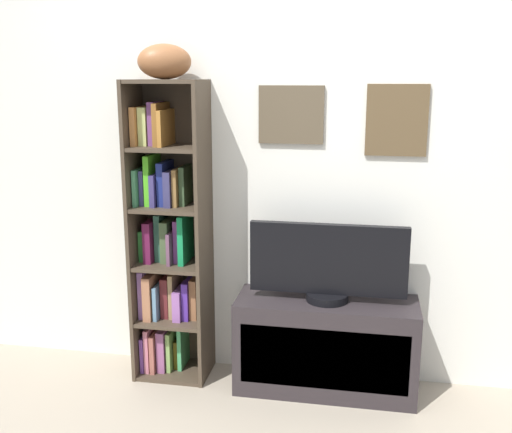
{
  "coord_description": "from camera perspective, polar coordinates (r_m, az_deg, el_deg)",
  "views": [
    {
      "loc": [
        0.41,
        -2.01,
        1.64
      ],
      "look_at": [
        -0.12,
        0.85,
        0.96
      ],
      "focal_mm": 41.71,
      "sensor_mm": 36.0,
      "label": 1
    }
  ],
  "objects": [
    {
      "name": "back_wall",
      "position": [
        3.18,
        3.05,
        6.67
      ],
      "size": [
        4.8,
        0.08,
        2.55
      ],
      "color": "silver",
      "rests_on": "ground"
    },
    {
      "name": "bookshelf",
      "position": [
        3.29,
        -8.44,
        -2.49
      ],
      "size": [
        0.4,
        0.3,
        1.63
      ],
      "color": "#45382A",
      "rests_on": "ground"
    },
    {
      "name": "football",
      "position": [
        3.13,
        -8.76,
        14.47
      ],
      "size": [
        0.32,
        0.28,
        0.18
      ],
      "primitive_type": "ellipsoid",
      "rotation": [
        0.0,
        0.0,
        0.45
      ],
      "color": "#945B35",
      "rests_on": "bookshelf"
    },
    {
      "name": "tv_stand",
      "position": [
        3.25,
        6.69,
        -12.15
      ],
      "size": [
        0.95,
        0.35,
        0.5
      ],
      "color": "#2B2527",
      "rests_on": "ground"
    },
    {
      "name": "television",
      "position": [
        3.08,
        6.92,
        -4.47
      ],
      "size": [
        0.81,
        0.22,
        0.41
      ],
      "color": "black",
      "rests_on": "tv_stand"
    }
  ]
}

